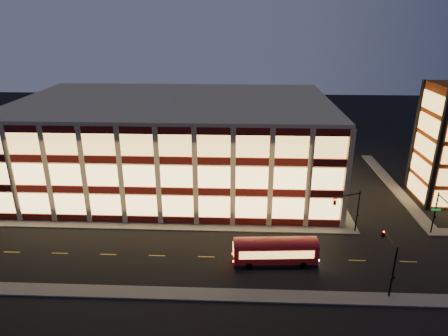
{
  "coord_description": "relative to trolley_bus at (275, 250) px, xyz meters",
  "views": [
    {
      "loc": [
        7.89,
        -46.91,
        27.31
      ],
      "look_at": [
        5.55,
        8.0,
        6.14
      ],
      "focal_mm": 32.0,
      "sensor_mm": 36.0,
      "label": 1
    }
  ],
  "objects": [
    {
      "name": "sidewalk_near",
      "position": [
        -12.14,
        -6.02,
        -1.74
      ],
      "size": [
        100.0,
        2.0,
        0.15
      ],
      "primitive_type": "cube",
      "color": "#514F4C",
      "rests_on": "ground"
    },
    {
      "name": "ground",
      "position": [
        -12.14,
        6.98,
        -1.82
      ],
      "size": [
        200.0,
        200.0,
        0.0
      ],
      "primitive_type": "plane",
      "color": "black",
      "rests_on": "ground"
    },
    {
      "name": "office_building",
      "position": [
        -15.05,
        23.9,
        5.43
      ],
      "size": [
        50.45,
        30.45,
        14.5
      ],
      "color": "tan",
      "rests_on": "ground"
    },
    {
      "name": "trolley_bus",
      "position": [
        0.0,
        0.0,
        0.0
      ],
      "size": [
        9.83,
        3.1,
        3.28
      ],
      "rotation": [
        0.0,
        0.0,
        0.07
      ],
      "color": "#9E080A",
      "rests_on": "ground"
    },
    {
      "name": "sidewalk_office_east",
      "position": [
        10.86,
        23.98,
        -1.74
      ],
      "size": [
        2.0,
        30.0,
        0.15
      ],
      "primitive_type": "cube",
      "color": "#514F4C",
      "rests_on": "ground"
    },
    {
      "name": "traffic_signal_right",
      "position": [
        21.36,
        6.36,
        2.28
      ],
      "size": [
        1.2,
        4.37,
        6.0
      ],
      "color": "black",
      "rests_on": "ground"
    },
    {
      "name": "traffic_signal_far",
      "position": [
        10.07,
        7.22,
        2.29
      ],
      "size": [
        3.79,
        1.87,
        6.0
      ],
      "color": "black",
      "rests_on": "ground"
    },
    {
      "name": "sidewalk_office_south",
      "position": [
        -15.14,
        7.98,
        -1.74
      ],
      "size": [
        54.0,
        2.0,
        0.15
      ],
      "primitive_type": "cube",
      "color": "#514F4C",
      "rests_on": "ground"
    },
    {
      "name": "sidewalk_tower_west",
      "position": [
        21.86,
        23.98,
        -1.74
      ],
      "size": [
        2.0,
        30.0,
        0.15
      ],
      "primitive_type": "cube",
      "color": "#514F4C",
      "rests_on": "ground"
    },
    {
      "name": "traffic_signal_near",
      "position": [
        11.36,
        -4.05,
        2.31
      ],
      "size": [
        0.32,
        4.45,
        6.0
      ],
      "color": "black",
      "rests_on": "ground"
    }
  ]
}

